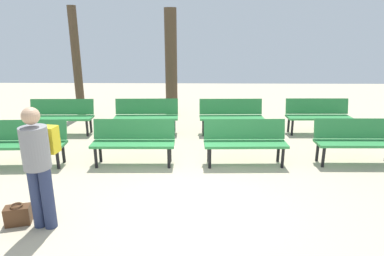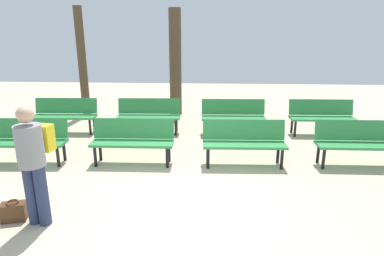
{
  "view_description": "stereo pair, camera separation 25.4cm",
  "coord_description": "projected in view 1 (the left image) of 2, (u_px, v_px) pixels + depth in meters",
  "views": [
    {
      "loc": [
        0.12,
        -4.52,
        2.54
      ],
      "look_at": [
        0.0,
        2.21,
        0.55
      ],
      "focal_mm": 30.85,
      "sensor_mm": 36.0,
      "label": 1
    },
    {
      "loc": [
        0.37,
        -4.51,
        2.54
      ],
      "look_at": [
        0.0,
        2.21,
        0.55
      ],
      "focal_mm": 30.85,
      "sensor_mm": 36.0,
      "label": 2
    }
  ],
  "objects": [
    {
      "name": "visitor_with_backpack",
      "position": [
        39.0,
        161.0,
        4.23
      ],
      "size": [
        0.39,
        0.56,
        1.65
      ],
      "rotation": [
        0.0,
        0.0,
        2.99
      ],
      "color": "navy",
      "rests_on": "ground_plane"
    },
    {
      "name": "bench_r0_c2",
      "position": [
        245.0,
        139.0,
        6.44
      ],
      "size": [
        1.61,
        0.53,
        0.87
      ],
      "rotation": [
        0.0,
        0.0,
        0.03
      ],
      "color": "#2D8442",
      "rests_on": "ground_plane"
    },
    {
      "name": "tree_1",
      "position": [
        77.0,
        63.0,
        9.76
      ],
      "size": [
        0.25,
        0.25,
        3.24
      ],
      "color": "#4C3A28",
      "rests_on": "ground_plane"
    },
    {
      "name": "bench_r1_c1",
      "position": [
        147.0,
        114.0,
        8.4
      ],
      "size": [
        1.62,
        0.54,
        0.87
      ],
      "rotation": [
        0.0,
        0.0,
        0.04
      ],
      "color": "#2D8442",
      "rests_on": "ground_plane"
    },
    {
      "name": "ground_plane",
      "position": [
        190.0,
        203.0,
        5.06
      ],
      "size": [
        24.0,
        24.0,
        0.0
      ],
      "primitive_type": "plane",
      "color": "#BCAD8E"
    },
    {
      "name": "bench_r1_c2",
      "position": [
        231.0,
        114.0,
        8.38
      ],
      "size": [
        1.61,
        0.53,
        0.87
      ],
      "rotation": [
        0.0,
        0.0,
        0.03
      ],
      "color": "#2D8442",
      "rests_on": "ground_plane"
    },
    {
      "name": "bench_r0_c1",
      "position": [
        134.0,
        139.0,
        6.45
      ],
      "size": [
        1.61,
        0.51,
        0.87
      ],
      "rotation": [
        0.0,
        0.0,
        0.02
      ],
      "color": "#2D8442",
      "rests_on": "ground_plane"
    },
    {
      "name": "bench_r0_c0",
      "position": [
        24.0,
        140.0,
        6.38
      ],
      "size": [
        1.62,
        0.56,
        0.87
      ],
      "rotation": [
        0.0,
        0.0,
        0.05
      ],
      "color": "#2D8442",
      "rests_on": "ground_plane"
    },
    {
      "name": "bench_r1_c3",
      "position": [
        318.0,
        114.0,
        8.42
      ],
      "size": [
        1.61,
        0.51,
        0.87
      ],
      "rotation": [
        0.0,
        0.0,
        0.02
      ],
      "color": "#2D8442",
      "rests_on": "ground_plane"
    },
    {
      "name": "handbag",
      "position": [
        18.0,
        215.0,
        4.48
      ],
      "size": [
        0.36,
        0.26,
        0.29
      ],
      "color": "#4C2D19",
      "rests_on": "ground_plane"
    },
    {
      "name": "tree_0",
      "position": [
        171.0,
        63.0,
        10.01
      ],
      "size": [
        0.37,
        0.37,
        3.19
      ],
      "color": "#4C3A28",
      "rests_on": "ground_plane"
    },
    {
      "name": "bench_r0_c3",
      "position": [
        356.0,
        139.0,
        6.48
      ],
      "size": [
        1.6,
        0.5,
        0.87
      ],
      "rotation": [
        0.0,
        0.0,
        0.01
      ],
      "color": "#2D8442",
      "rests_on": "ground_plane"
    },
    {
      "name": "bench_r1_c0",
      "position": [
        61.0,
        114.0,
        8.35
      ],
      "size": [
        1.61,
        0.53,
        0.87
      ],
      "rotation": [
        0.0,
        0.0,
        0.03
      ],
      "color": "#2D8442",
      "rests_on": "ground_plane"
    }
  ]
}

